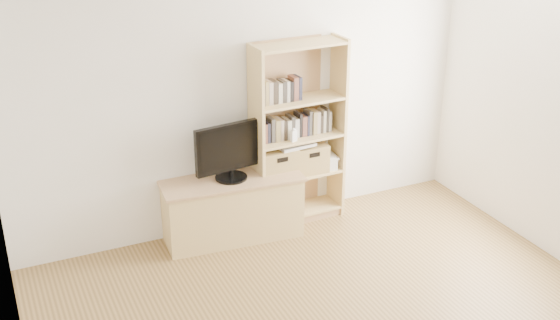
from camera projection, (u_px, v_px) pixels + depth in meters
back_wall at (246, 96)px, 6.47m from camera, size 4.50×0.02×2.60m
left_wall at (18, 298)px, 3.53m from camera, size 0.02×5.00×2.60m
ceiling at (412, 2)px, 3.86m from camera, size 4.50×5.00×0.01m
tv_stand at (232, 209)px, 6.58m from camera, size 1.30×0.57×0.58m
bookshelf at (298, 134)px, 6.67m from camera, size 0.91×0.35×1.80m
television at (230, 151)px, 6.34m from camera, size 0.69×0.14×0.54m
books_row_mid at (297, 124)px, 6.65m from camera, size 0.82×0.17×0.22m
books_row_upper at (278, 90)px, 6.42m from camera, size 0.42×0.18×0.22m
baby_monitor at (294, 136)px, 6.53m from camera, size 0.06×0.05×0.11m
basket_left at (276, 163)px, 6.67m from camera, size 0.37×0.31×0.30m
basket_right at (308, 157)px, 6.82m from camera, size 0.34×0.28×0.28m
laptop at (294, 144)px, 6.67m from camera, size 0.38×0.29×0.03m
magazine_stack at (326, 161)px, 6.93m from camera, size 0.21×0.27×0.11m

